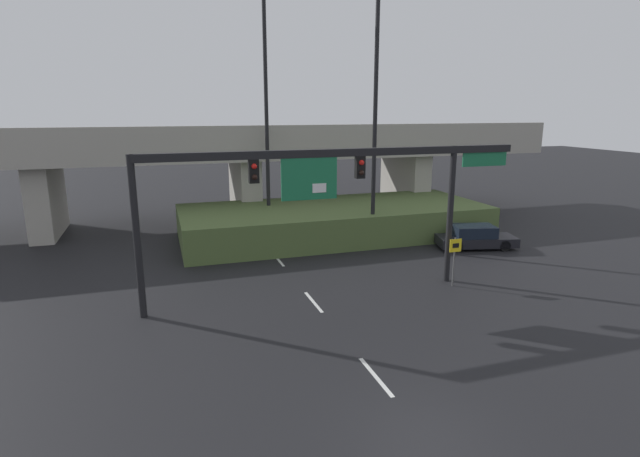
# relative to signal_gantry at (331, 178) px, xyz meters

# --- Properties ---
(ground_plane) EXTENTS (160.00, 160.00, 0.00)m
(ground_plane) POSITION_rel_signal_gantry_xyz_m (-0.99, -10.05, -5.17)
(ground_plane) COLOR black
(lane_markings) EXTENTS (0.14, 21.57, 0.01)m
(lane_markings) POSITION_rel_signal_gantry_xyz_m (-0.99, 2.59, -5.16)
(lane_markings) COLOR silver
(lane_markings) RESTS_ON ground
(signal_gantry) EXTENTS (16.76, 0.44, 6.39)m
(signal_gantry) POSITION_rel_signal_gantry_xyz_m (0.00, 0.00, 0.00)
(signal_gantry) COLOR black
(signal_gantry) RESTS_ON ground
(speed_limit_sign) EXTENTS (0.60, 0.11, 2.31)m
(speed_limit_sign) POSITION_rel_signal_gantry_xyz_m (5.73, -0.75, -3.66)
(speed_limit_sign) COLOR #4C4C4C
(speed_limit_sign) RESTS_ON ground
(highway_light_pole_near) EXTENTS (0.70, 0.36, 15.41)m
(highway_light_pole_near) POSITION_rel_signal_gantry_xyz_m (5.02, 6.85, 2.92)
(highway_light_pole_near) COLOR black
(highway_light_pole_near) RESTS_ON ground
(highway_light_pole_far) EXTENTS (0.70, 0.36, 15.86)m
(highway_light_pole_far) POSITION_rel_signal_gantry_xyz_m (-0.24, 11.45, 3.14)
(highway_light_pole_far) COLOR black
(highway_light_pole_far) RESTS_ON ground
(overpass_bridge) EXTENTS (45.29, 7.44, 6.98)m
(overpass_bridge) POSITION_rel_signal_gantry_xyz_m (-0.99, 15.89, -0.35)
(overpass_bridge) COLOR #A39E93
(overpass_bridge) RESTS_ON ground
(grass_embankment) EXTENTS (19.29, 7.85, 1.95)m
(grass_embankment) POSITION_rel_signal_gantry_xyz_m (3.70, 9.93, -4.19)
(grass_embankment) COLOR #4C6033
(grass_embankment) RESTS_ON ground
(parked_sedan_near_right) EXTENTS (4.81, 2.79, 1.36)m
(parked_sedan_near_right) POSITION_rel_signal_gantry_xyz_m (10.61, 4.53, -4.54)
(parked_sedan_near_right) COLOR black
(parked_sedan_near_right) RESTS_ON ground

